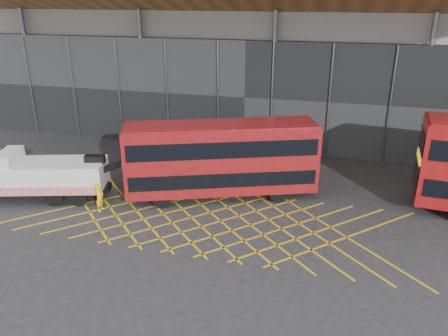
# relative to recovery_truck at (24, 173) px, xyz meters

# --- Properties ---
(ground_plane) EXTENTS (120.00, 120.00, 0.00)m
(ground_plane) POSITION_rel_recovery_truck_xyz_m (8.30, 0.16, -1.61)
(ground_plane) COLOR #262628
(road_markings) EXTENTS (21.56, 7.16, 0.01)m
(road_markings) POSITION_rel_recovery_truck_xyz_m (10.70, 0.16, -1.61)
(road_markings) COLOR gold
(road_markings) RESTS_ON ground_plane
(construction_building) EXTENTS (55.00, 23.97, 18.00)m
(construction_building) POSITION_rel_recovery_truck_xyz_m (10.22, 18.56, 7.36)
(construction_building) COLOR gray
(construction_building) RESTS_ON ground_plane
(recovery_truck) EXTENTS (9.97, 4.62, 3.49)m
(recovery_truck) POSITION_rel_recovery_truck_xyz_m (0.00, 0.00, 0.00)
(recovery_truck) COLOR black
(recovery_truck) RESTS_ON ground_plane
(bus_towed) EXTENTS (10.97, 6.20, 4.40)m
(bus_towed) POSITION_rel_recovery_truck_xyz_m (10.75, 3.11, 0.83)
(bus_towed) COLOR maroon
(bus_towed) RESTS_ON ground_plane
(worker) EXTENTS (0.38, 0.58, 1.57)m
(worker) POSITION_rel_recovery_truck_xyz_m (4.81, -0.29, -0.83)
(worker) COLOR yellow
(worker) RESTS_ON ground_plane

